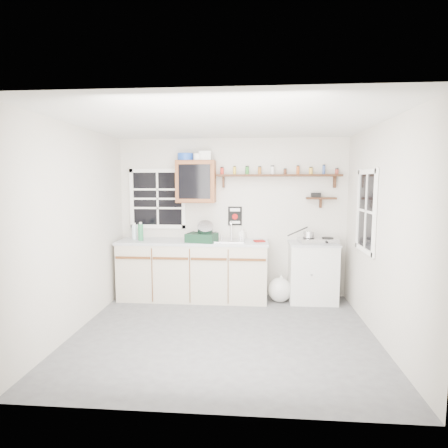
{
  "coord_description": "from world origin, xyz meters",
  "views": [
    {
      "loc": [
        0.36,
        -4.34,
        1.83
      ],
      "look_at": [
        -0.04,
        0.55,
        1.27
      ],
      "focal_mm": 30.0,
      "sensor_mm": 36.0,
      "label": 1
    }
  ],
  "objects_px": {
    "dish_rack": "(203,235)",
    "hotplate": "(318,240)",
    "right_cabinet": "(313,272)",
    "main_cabinet": "(193,270)",
    "upper_cabinet": "(196,182)",
    "spice_shelf": "(278,175)"
  },
  "relations": [
    {
      "from": "upper_cabinet",
      "to": "dish_rack",
      "type": "xyz_separation_m",
      "value": [
        0.14,
        -0.25,
        -0.8
      ]
    },
    {
      "from": "upper_cabinet",
      "to": "hotplate",
      "type": "relative_size",
      "value": 1.08
    },
    {
      "from": "right_cabinet",
      "to": "dish_rack",
      "type": "relative_size",
      "value": 1.85
    },
    {
      "from": "main_cabinet",
      "to": "spice_shelf",
      "type": "bearing_deg",
      "value": 9.28
    },
    {
      "from": "main_cabinet",
      "to": "dish_rack",
      "type": "relative_size",
      "value": 4.69
    },
    {
      "from": "dish_rack",
      "to": "hotplate",
      "type": "xyz_separation_m",
      "value": [
        1.73,
        0.11,
        -0.08
      ]
    },
    {
      "from": "main_cabinet",
      "to": "dish_rack",
      "type": "xyz_separation_m",
      "value": [
        0.17,
        -0.11,
        0.56
      ]
    },
    {
      "from": "main_cabinet",
      "to": "hotplate",
      "type": "xyz_separation_m",
      "value": [
        1.9,
        0.01,
        0.49
      ]
    },
    {
      "from": "hotplate",
      "to": "main_cabinet",
      "type": "bearing_deg",
      "value": 172.57
    },
    {
      "from": "hotplate",
      "to": "upper_cabinet",
      "type": "bearing_deg",
      "value": 168.17
    },
    {
      "from": "upper_cabinet",
      "to": "hotplate",
      "type": "distance_m",
      "value": 2.07
    },
    {
      "from": "hotplate",
      "to": "dish_rack",
      "type": "bearing_deg",
      "value": 176.09
    },
    {
      "from": "dish_rack",
      "to": "right_cabinet",
      "type": "bearing_deg",
      "value": 16.65
    },
    {
      "from": "upper_cabinet",
      "to": "hotplate",
      "type": "height_order",
      "value": "upper_cabinet"
    },
    {
      "from": "main_cabinet",
      "to": "upper_cabinet",
      "type": "distance_m",
      "value": 1.37
    },
    {
      "from": "main_cabinet",
      "to": "hotplate",
      "type": "height_order",
      "value": "hotplate"
    },
    {
      "from": "upper_cabinet",
      "to": "right_cabinet",
      "type": "bearing_deg",
      "value": -3.76
    },
    {
      "from": "upper_cabinet",
      "to": "dish_rack",
      "type": "height_order",
      "value": "upper_cabinet"
    },
    {
      "from": "main_cabinet",
      "to": "dish_rack",
      "type": "distance_m",
      "value": 0.6
    },
    {
      "from": "right_cabinet",
      "to": "spice_shelf",
      "type": "distance_m",
      "value": 1.58
    },
    {
      "from": "main_cabinet",
      "to": "spice_shelf",
      "type": "relative_size",
      "value": 1.21
    },
    {
      "from": "dish_rack",
      "to": "hotplate",
      "type": "height_order",
      "value": "dish_rack"
    }
  ]
}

